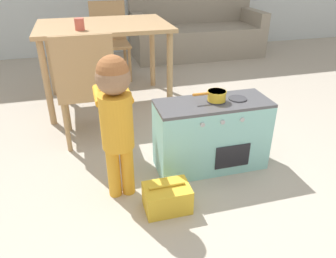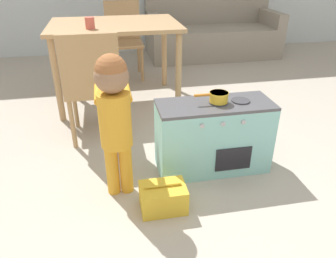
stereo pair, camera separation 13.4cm
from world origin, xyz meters
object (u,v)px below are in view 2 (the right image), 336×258
Objects in this scene: child_figure at (114,108)px; toy_basket at (163,198)px; dining_table at (115,34)px; cup_on_table at (90,23)px; play_kitchen at (213,137)px; couch at (211,34)px; dining_chair_near at (93,85)px; dining_chair_far at (124,38)px; toy_pot at (218,96)px.

toy_basket is (0.24, -0.22, -0.50)m from child_figure.
dining_table is 12.45× the size of cup_on_table.
couch reaches higher than play_kitchen.
dining_chair_near is 1.00× the size of dining_chair_far.
child_figure is (-0.65, -0.14, 0.33)m from play_kitchen.
dining_chair_far is 9.05× the size of cup_on_table.
dining_chair_far reaches higher than toy_pot.
play_kitchen is 0.41× the size of couch.
toy_pot is at bearing 1.81° from play_kitchen.
child_figure reaches higher than dining_chair_far.
toy_pot reaches higher than play_kitchen.
couch reaches higher than dining_table.
play_kitchen is 0.87× the size of dining_chair_near.
dining_chair_far is at bearing 71.78° from cup_on_table.
dining_chair_far is at bearing 84.52° from child_figure.
dining_chair_near is at bearing -91.22° from cup_on_table.
dining_chair_far is at bearing 90.40° from toy_basket.
play_kitchen is at bearing -36.05° from dining_chair_near.
dining_chair_far is (-0.43, 2.13, 0.22)m from play_kitchen.
dining_chair_far is at bearing 77.28° from dining_chair_near.
dining_chair_near is at bearing 77.28° from dining_chair_far.
cup_on_table reaches higher than couch.
dining_chair_near is 0.47× the size of couch.
toy_basket is (-0.41, -0.36, -0.17)m from play_kitchen.
play_kitchen is 0.87× the size of dining_chair_far.
toy_pot is 1.38m from cup_on_table.
dining_table is 0.64× the size of couch.
dining_chair_near is (-0.13, 0.71, -0.11)m from child_figure.
dining_chair_far is (-0.44, 2.13, -0.07)m from toy_pot.
play_kitchen is 1.46m from cup_on_table.
dining_chair_near is 9.05× the size of cup_on_table.
couch is at bearing -151.08° from dining_chair_far.
play_kitchen is 0.29m from toy_pot.
child_figure is 0.59m from toy_basket.
toy_pot is 0.98m from dining_chair_near.
toy_basket is at bearing -139.78° from toy_pot.
dining_chair_near is at bearing 143.95° from play_kitchen.
dining_chair_far is 0.47× the size of couch.
dining_chair_far is at bearing -151.08° from couch.
toy_basket is 2.77× the size of cup_on_table.
toy_pot is 0.12× the size of couch.
play_kitchen is at bearing -54.86° from cup_on_table.
child_figure is (-0.66, -0.14, 0.04)m from toy_pot.
play_kitchen is 0.63× the size of dining_table.
toy_pot is 0.19× the size of dining_table.
toy_basket is 0.14× the size of couch.
dining_chair_near reaches higher than couch.
cup_on_table is (-0.34, -1.04, 0.36)m from dining_chair_far.
dining_chair_near is 0.64m from cup_on_table.
dining_table is (-0.15, 1.70, 0.60)m from toy_basket.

